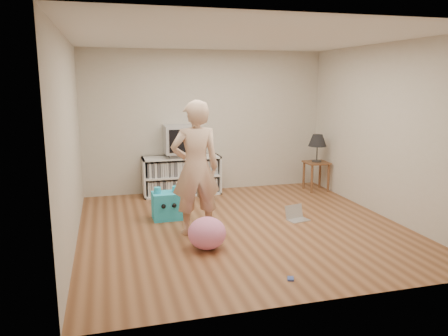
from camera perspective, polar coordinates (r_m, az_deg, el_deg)
name	(u,v)px	position (r m, az deg, el deg)	size (l,w,h in m)	color
ground	(242,227)	(6.30, 2.36, -7.65)	(4.50, 4.50, 0.00)	brown
walls	(243,136)	(6.00, 2.46, 4.17)	(4.52, 4.52, 2.60)	beige
ceiling	(244,38)	(5.98, 2.57, 16.62)	(4.50, 4.50, 0.01)	white
media_unit	(182,175)	(8.00, -5.57, -0.96)	(1.40, 0.45, 0.70)	white
dvd_deck	(181,155)	(7.91, -5.60, 1.74)	(0.45, 0.35, 0.07)	gray
crt_tv	(181,139)	(7.87, -5.64, 3.78)	(0.60, 0.53, 0.50)	#A9A9AE
side_table	(316,169)	(8.41, 11.96, -0.09)	(0.42, 0.42, 0.55)	brown
table_lamp	(317,141)	(8.33, 12.11, 3.46)	(0.34, 0.34, 0.52)	#333333
person	(196,168)	(5.82, -3.73, -0.03)	(0.66, 0.43, 1.81)	beige
laptop	(296,216)	(6.67, 9.39, -6.18)	(0.36, 0.31, 0.21)	silver
playing_cards	(291,279)	(4.77, 8.69, -14.09)	(0.07, 0.09, 0.02)	#3E54A6
plush_blue	(167,205)	(6.63, -7.45, -4.84)	(0.44, 0.39, 0.50)	#25C0EE
plush_pink	(207,233)	(5.45, -2.23, -8.50)	(0.47, 0.47, 0.40)	pink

